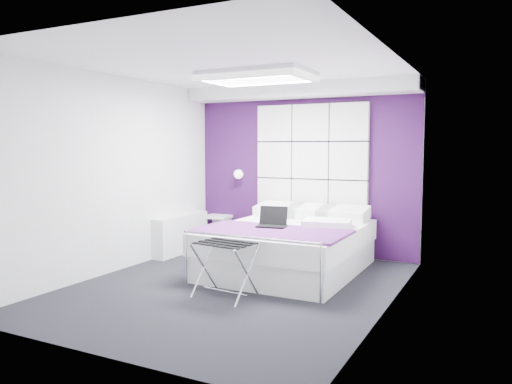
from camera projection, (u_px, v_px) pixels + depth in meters
floor at (234, 287)px, 5.94m from camera, size 4.40×4.40×0.00m
ceiling at (233, 65)px, 5.70m from camera, size 4.40×4.40×0.00m
wall_back at (303, 170)px, 7.78m from camera, size 3.60×0.00×3.60m
wall_left at (116, 174)px, 6.63m from camera, size 0.00×4.40×4.40m
wall_right at (389, 183)px, 5.01m from camera, size 0.00×4.40×4.40m
accent_wall at (303, 170)px, 7.77m from camera, size 3.58×0.02×2.58m
soffit at (297, 91)px, 7.45m from camera, size 3.58×0.50×0.20m
headboard at (310, 179)px, 7.67m from camera, size 1.80×0.08×2.30m
skylight at (257, 76)px, 6.24m from camera, size 1.36×0.86×0.12m
wall_lamp at (240, 174)px, 8.13m from camera, size 0.15×0.15×0.15m
radiator at (181, 234)px, 7.83m from camera, size 0.22×1.20×0.60m
bed at (289, 246)px, 6.68m from camera, size 1.88×2.27×0.79m
nightstand at (218, 217)px, 8.34m from camera, size 0.41×0.32×0.05m
luggage_rack at (225, 270)px, 5.51m from camera, size 0.62×0.46×0.61m
laptop at (273, 222)px, 6.41m from camera, size 0.36×0.26×0.26m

